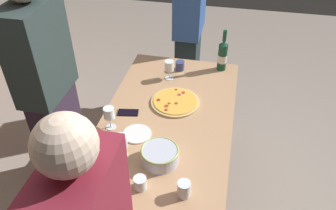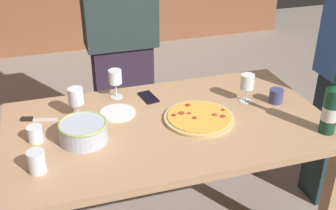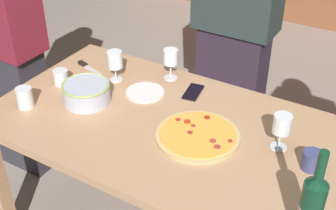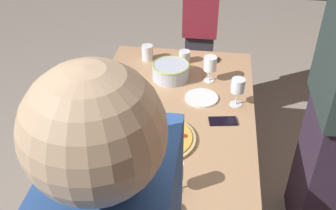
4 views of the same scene
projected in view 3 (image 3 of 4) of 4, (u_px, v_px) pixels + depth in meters
The scene contains 15 objects.
dining_table at pixel (168, 140), 2.06m from camera, with size 1.60×0.90×0.75m.
pizza at pixel (198, 135), 1.92m from camera, with size 0.36×0.36×0.02m.
serving_bowl at pixel (86, 92), 2.13m from camera, with size 0.23×0.23×0.10m.
wine_bottle at pixel (311, 207), 1.41m from camera, with size 0.08×0.08×0.35m.
wine_glass_near_pizza at pixel (171, 58), 2.28m from camera, with size 0.07×0.07×0.16m.
wine_glass_by_bottle at pixel (282, 126), 1.81m from camera, with size 0.07×0.07×0.16m.
wine_glass_far_left at pixel (115, 60), 2.26m from camera, with size 0.08×0.08×0.16m.
cup_amber at pixel (312, 160), 1.74m from camera, with size 0.07×0.07×0.08m, color #3C4376.
cup_ceramic at pixel (61, 77), 2.27m from camera, with size 0.07×0.07×0.08m, color white.
cup_spare at pixel (25, 98), 2.09m from camera, with size 0.07×0.07×0.10m, color white.
side_plate at pixel (145, 92), 2.21m from camera, with size 0.19×0.19×0.01m, color white.
cell_phone at pixel (193, 92), 2.22m from camera, with size 0.07×0.14×0.01m, color black.
pizza_knife at pixel (86, 66), 2.43m from camera, with size 0.18×0.07×0.02m.
person_guest_left at pixel (6, 45), 2.51m from camera, with size 0.41×0.24×1.61m.
person_guest_right at pixel (236, 24), 2.55m from camera, with size 0.45×0.24×1.76m.
Camera 3 is at (0.84, -1.40, 1.92)m, focal length 48.81 mm.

